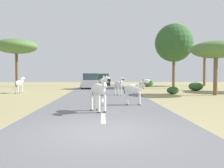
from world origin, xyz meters
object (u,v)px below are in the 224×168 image
tree_5 (174,43)px  rock_3 (143,88)px  bush_2 (147,83)px  zebra_1 (19,83)px  zebra_3 (135,89)px  car_0 (103,80)px  zebra_2 (99,90)px  zebra_0 (119,84)px  car_1 (91,81)px  tree_0 (16,47)px  tree_4 (205,51)px  bush_1 (196,86)px  tree_3 (216,50)px  bush_0 (173,90)px

tree_5 → rock_3: (-3.96, -1.43, -5.29)m
bush_2 → rock_3: (-1.47, -5.41, -0.41)m
zebra_1 → zebra_3: bearing=-31.4°
zebra_3 → car_0: (-1.68, 22.37, -0.05)m
zebra_2 → rock_3: 17.00m
zebra_0 → car_1: car_1 is taller
zebra_1 → zebra_3: 12.67m
car_1 → tree_5: tree_5 is taller
tree_0 → rock_3: tree_0 is taller
zebra_3 → tree_4: (13.01, 21.17, 4.13)m
tree_0 → bush_1: tree_0 is taller
zebra_2 → zebra_3: (1.87, 2.26, -0.10)m
rock_3 → tree_3: bearing=-60.1°
zebra_2 → zebra_1: bearing=-84.4°
car_0 → bush_0: bearing=111.3°
tree_4 → zebra_2: bearing=-122.4°
car_1 → bush_1: car_1 is taller
zebra_1 → car_0: 15.47m
zebra_3 → rock_3: (2.82, 14.05, -0.78)m
tree_4 → rock_3: tree_4 is taller
tree_0 → bush_1: size_ratio=4.44×
zebra_0 → tree_0: 19.61m
bush_2 → rock_3: bush_2 is taller
tree_4 → zebra_1: bearing=-150.8°
zebra_0 → zebra_2: 8.32m
zebra_3 → tree_5: (6.78, 15.48, 4.51)m
bush_1 → zebra_0: bearing=-147.2°
zebra_1 → bush_2: zebra_1 is taller
tree_4 → tree_5: size_ratio=0.75×
tree_0 → tree_4: 26.41m
tree_4 → tree_5: 8.45m
car_0 → zebra_0: bearing=93.8°
zebra_0 → rock_3: size_ratio=2.94×
zebra_0 → bush_0: bearing=174.2°
zebra_1 → bush_1: size_ratio=1.07×
zebra_2 → tree_4: 28.05m
zebra_3 → tree_3: bearing=135.2°
bush_2 → rock_3: 5.62m
tree_0 → tree_3: 24.98m
bush_0 → tree_3: bearing=-22.1°
zebra_0 → zebra_1: 9.10m
bush_0 → zebra_2: bearing=-122.4°
car_0 → tree_3: size_ratio=1.00×
car_0 → zebra_3: bearing=93.9°
zebra_2 → bush_1: bearing=-153.1°
tree_0 → bush_2: (17.66, -0.55, -4.90)m
tree_5 → tree_3: bearing=-86.5°
zebra_0 → car_1: size_ratio=0.32×
zebra_3 → bush_1: bearing=150.5°
zebra_1 → rock_3: zebra_1 is taller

